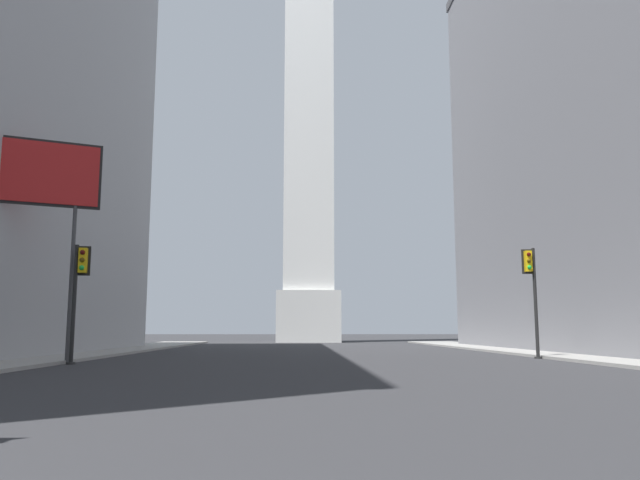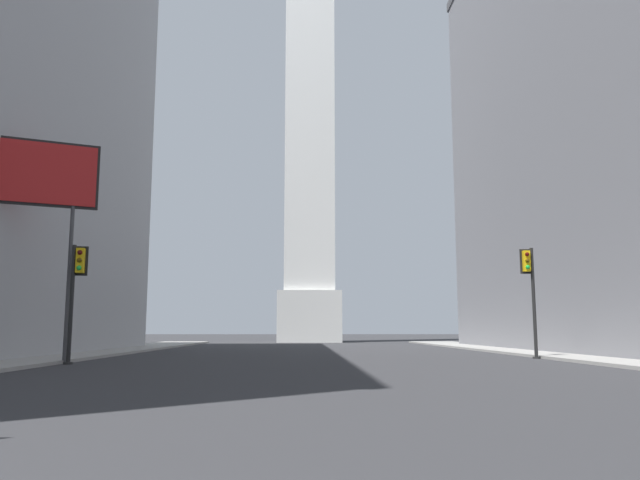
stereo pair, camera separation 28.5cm
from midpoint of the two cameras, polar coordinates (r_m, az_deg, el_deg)
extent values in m
cube|color=silver|center=(75.51, -0.89, -7.04)|extent=(7.51, 7.51, 6.01)
cube|color=silver|center=(83.26, -0.84, 16.76)|extent=(6.01, 6.01, 61.20)
cylinder|color=black|center=(34.75, 19.19, -5.43)|extent=(0.18, 0.18, 5.79)
cylinder|color=#262626|center=(34.76, 19.41, -10.12)|extent=(0.40, 0.40, 0.10)
cube|color=#E5B20F|center=(34.81, 18.57, -1.84)|extent=(0.36, 0.36, 1.10)
cube|color=black|center=(34.98, 18.49, -1.87)|extent=(0.58, 0.07, 1.32)
sphere|color=#410907|center=(34.66, 18.64, -1.25)|extent=(0.22, 0.22, 0.22)
sphere|color=#483506|center=(34.63, 18.67, -1.81)|extent=(0.22, 0.22, 0.22)
sphere|color=green|center=(34.59, 18.69, -2.37)|extent=(0.22, 0.22, 0.22)
cylinder|color=black|center=(29.58, -21.52, -5.45)|extent=(0.18, 0.18, 5.23)
cylinder|color=#262626|center=(29.59, -21.79, -10.42)|extent=(0.40, 0.40, 0.10)
cube|color=#E5B20F|center=(29.62, -20.80, -1.77)|extent=(0.38, 0.38, 1.10)
cube|color=black|center=(29.79, -20.73, -1.81)|extent=(0.58, 0.10, 1.32)
sphere|color=#410907|center=(29.47, -20.85, -1.07)|extent=(0.22, 0.22, 0.22)
sphere|color=#483506|center=(29.43, -20.88, -1.73)|extent=(0.22, 0.22, 0.22)
sphere|color=green|center=(29.40, -20.92, -2.39)|extent=(0.22, 0.22, 0.22)
cylinder|color=#3F3F42|center=(30.25, -21.75, -3.71)|extent=(0.18, 0.18, 7.11)
cube|color=red|center=(30.99, -25.35, 5.70)|extent=(5.93, 2.58, 2.81)
cube|color=black|center=(30.99, -25.35, 5.70)|extent=(6.11, 2.56, 3.05)
camera|label=1|loc=(0.14, -89.85, -0.02)|focal=35.00mm
camera|label=2|loc=(0.14, 90.15, 0.02)|focal=35.00mm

